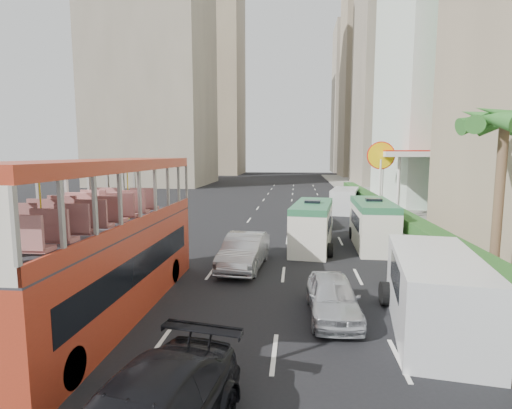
# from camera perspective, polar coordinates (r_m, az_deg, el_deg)

# --- Properties ---
(ground_plane) EXTENTS (200.00, 200.00, 0.00)m
(ground_plane) POSITION_cam_1_polar(r_m,az_deg,el_deg) (13.05, 4.97, -16.47)
(ground_plane) COLOR black
(ground_plane) RESTS_ON ground
(double_decker_bus) EXTENTS (2.50, 11.00, 5.06)m
(double_decker_bus) POSITION_cam_1_polar(r_m,az_deg,el_deg) (13.70, -20.96, -4.66)
(double_decker_bus) COLOR #B3351D
(double_decker_bus) RESTS_ON ground
(car_silver_lane_a) EXTENTS (2.05, 4.88, 1.57)m
(car_silver_lane_a) POSITION_cam_1_polar(r_m,az_deg,el_deg) (18.69, -1.70, -9.03)
(car_silver_lane_a) COLOR silver
(car_silver_lane_a) RESTS_ON ground
(car_silver_lane_b) EXTENTS (1.72, 3.97, 1.33)m
(car_silver_lane_b) POSITION_cam_1_polar(r_m,az_deg,el_deg) (13.66, 10.87, -15.45)
(car_silver_lane_b) COLOR silver
(car_silver_lane_b) RESTS_ON ground
(van_asset) EXTENTS (3.07, 5.34, 1.40)m
(van_asset) POSITION_cam_1_polar(r_m,az_deg,el_deg) (29.71, 7.91, -2.95)
(van_asset) COLOR silver
(van_asset) RESTS_ON ground
(minibus_near) EXTENTS (2.64, 5.93, 2.54)m
(minibus_near) POSITION_cam_1_polar(r_m,az_deg,el_deg) (22.41, 8.03, -3.01)
(minibus_near) COLOR silver
(minibus_near) RESTS_ON ground
(minibus_far) EXTENTS (2.14, 5.94, 2.61)m
(minibus_far) POSITION_cam_1_polar(r_m,az_deg,el_deg) (23.47, 16.34, -2.68)
(minibus_far) COLOR silver
(minibus_far) RESTS_ON ground
(panel_van_near) EXTENTS (3.11, 6.02, 2.30)m
(panel_van_near) POSITION_cam_1_polar(r_m,az_deg,el_deg) (13.26, 24.20, -11.40)
(panel_van_near) COLOR silver
(panel_van_near) RESTS_ON ground
(panel_van_far) EXTENTS (3.13, 5.63, 2.12)m
(panel_van_far) POSITION_cam_1_polar(r_m,az_deg,el_deg) (36.69, 12.55, 0.57)
(panel_van_far) COLOR silver
(panel_van_far) RESTS_ON ground
(sidewalk) EXTENTS (6.00, 120.00, 0.18)m
(sidewalk) POSITION_cam_1_polar(r_m,az_deg,el_deg) (38.34, 19.17, -0.84)
(sidewalk) COLOR #99968C
(sidewalk) RESTS_ON ground
(kerb_wall) EXTENTS (0.30, 44.00, 1.00)m
(kerb_wall) POSITION_cam_1_polar(r_m,az_deg,el_deg) (27.03, 18.76, -2.83)
(kerb_wall) COLOR silver
(kerb_wall) RESTS_ON sidewalk
(hedge) EXTENTS (1.10, 44.00, 0.70)m
(hedge) POSITION_cam_1_polar(r_m,az_deg,el_deg) (26.90, 18.83, -1.05)
(hedge) COLOR #2D6626
(hedge) RESTS_ON kerb_wall
(palm_tree) EXTENTS (0.36, 0.36, 6.40)m
(palm_tree) POSITION_cam_1_polar(r_m,az_deg,el_deg) (17.79, 31.34, 0.19)
(palm_tree) COLOR brown
(palm_tree) RESTS_ON sidewalk
(shell_station) EXTENTS (6.50, 8.00, 5.50)m
(shell_station) POSITION_cam_1_polar(r_m,az_deg,el_deg) (36.40, 21.60, 2.85)
(shell_station) COLOR silver
(shell_station) RESTS_ON ground
(tower_mid) EXTENTS (16.00, 16.00, 50.00)m
(tower_mid) POSITION_cam_1_polar(r_m,az_deg,el_deg) (74.84, 21.06, 22.14)
(tower_mid) COLOR gray
(tower_mid) RESTS_ON ground
(tower_far_a) EXTENTS (14.00, 14.00, 44.00)m
(tower_far_a) POSITION_cam_1_polar(r_m,az_deg,el_deg) (96.90, 16.53, 16.97)
(tower_far_a) COLOR tan
(tower_far_a) RESTS_ON ground
(tower_far_b) EXTENTS (14.00, 14.00, 40.00)m
(tower_far_b) POSITION_cam_1_polar(r_m,az_deg,el_deg) (118.09, 14.48, 14.25)
(tower_far_b) COLOR gray
(tower_far_b) RESTS_ON ground
(tower_left_a) EXTENTS (18.00, 18.00, 52.00)m
(tower_left_a) POSITION_cam_1_polar(r_m,az_deg,el_deg) (74.12, -14.62, 23.33)
(tower_left_a) COLOR gray
(tower_left_a) RESTS_ON ground
(tower_left_b) EXTENTS (16.00, 16.00, 46.00)m
(tower_left_b) POSITION_cam_1_polar(r_m,az_deg,el_deg) (105.82, -6.58, 16.91)
(tower_left_b) COLOR tan
(tower_left_b) RESTS_ON ground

